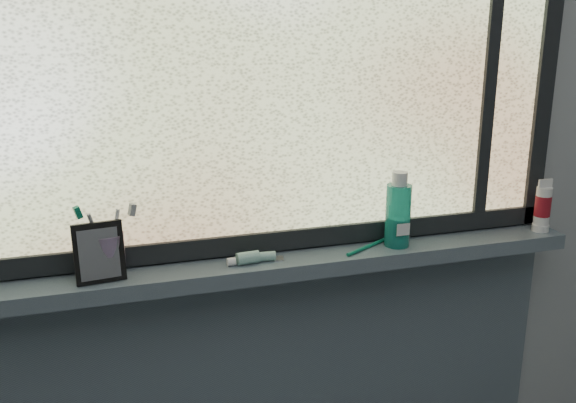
{
  "coord_description": "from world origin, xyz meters",
  "views": [
    {
      "loc": [
        -0.41,
        -0.21,
        1.61
      ],
      "look_at": [
        -0.03,
        1.05,
        1.22
      ],
      "focal_mm": 40.0,
      "sensor_mm": 36.0,
      "label": 1
    }
  ],
  "objects_px": {
    "vanity_mirror": "(99,252)",
    "cream_tube": "(543,204)",
    "mouthwash_bottle": "(398,209)",
    "toothbrush_cup": "(108,255)"
  },
  "relations": [
    {
      "from": "toothbrush_cup",
      "to": "cream_tube",
      "type": "distance_m",
      "value": 1.17
    },
    {
      "from": "mouthwash_bottle",
      "to": "cream_tube",
      "type": "xyz_separation_m",
      "value": [
        0.44,
        -0.01,
        -0.02
      ]
    },
    {
      "from": "toothbrush_cup",
      "to": "mouthwash_bottle",
      "type": "height_order",
      "value": "mouthwash_bottle"
    },
    {
      "from": "vanity_mirror",
      "to": "mouthwash_bottle",
      "type": "distance_m",
      "value": 0.75
    },
    {
      "from": "toothbrush_cup",
      "to": "mouthwash_bottle",
      "type": "relative_size",
      "value": 0.63
    },
    {
      "from": "cream_tube",
      "to": "vanity_mirror",
      "type": "bearing_deg",
      "value": -179.77
    },
    {
      "from": "vanity_mirror",
      "to": "mouthwash_bottle",
      "type": "xyz_separation_m",
      "value": [
        0.75,
        0.02,
        0.03
      ]
    },
    {
      "from": "vanity_mirror",
      "to": "cream_tube",
      "type": "height_order",
      "value": "vanity_mirror"
    },
    {
      "from": "vanity_mirror",
      "to": "cream_tube",
      "type": "relative_size",
      "value": 1.3
    },
    {
      "from": "vanity_mirror",
      "to": "mouthwash_bottle",
      "type": "relative_size",
      "value": 0.85
    }
  ]
}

